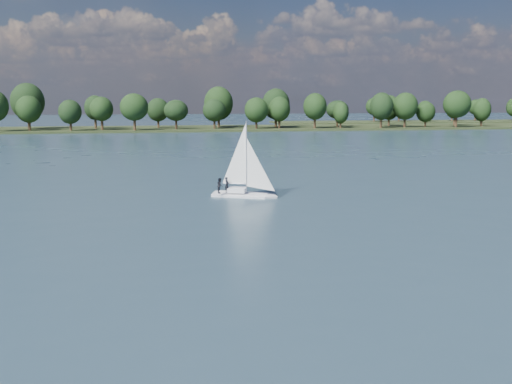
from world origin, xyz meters
TOP-DOWN VIEW (x-y plane):
  - ground at (0.00, 100.00)m, footprint 700.00×700.00m
  - far_shore at (0.00, 212.00)m, footprint 660.00×40.00m
  - far_shore_back at (160.00, 260.00)m, footprint 220.00×30.00m
  - sailboat at (1.79, 53.68)m, footprint 7.38×4.81m
  - treeline at (-20.92, 208.21)m, footprint 563.01×73.79m

SIDE VIEW (x-z plane):
  - ground at x=0.00m, z-range 0.00..0.00m
  - far_shore at x=0.00m, z-range -0.75..0.75m
  - far_shore_back at x=160.00m, z-range -0.70..0.70m
  - sailboat at x=1.79m, z-range -2.09..7.37m
  - treeline at x=-20.92m, z-range -1.31..17.44m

